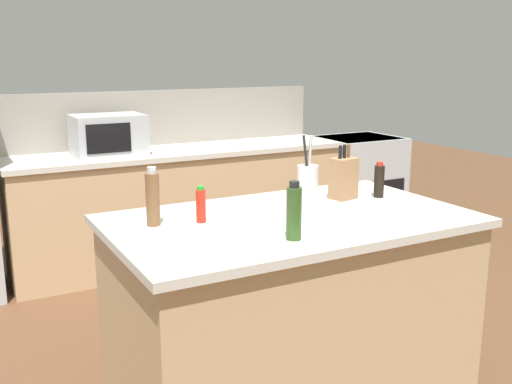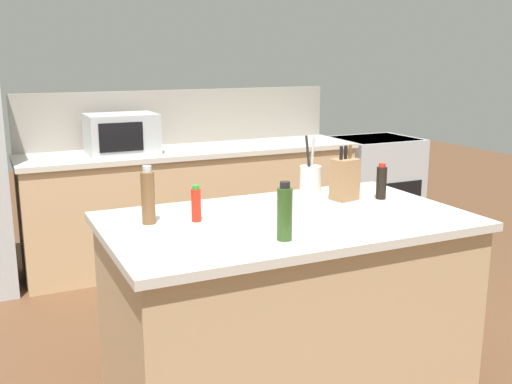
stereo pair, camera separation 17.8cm
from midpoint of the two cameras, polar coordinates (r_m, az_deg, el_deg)
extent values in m
cube|color=tan|center=(5.03, -8.04, -1.46)|extent=(2.74, 0.62, 0.90)
cube|color=beige|center=(4.93, -8.21, 3.83)|extent=(2.78, 0.66, 0.04)
cube|color=gray|center=(5.20, -9.51, 7.03)|extent=(2.74, 0.03, 0.46)
cube|color=tan|center=(3.01, 1.50, -11.41)|extent=(1.65, 0.95, 0.90)
cube|color=beige|center=(2.85, 1.55, -2.78)|extent=(1.71, 1.01, 0.04)
cube|color=#ADB2B7|center=(5.88, 8.73, 0.73)|extent=(0.76, 0.64, 0.92)
cube|color=black|center=(5.66, 10.66, -1.03)|extent=(0.61, 0.01, 0.41)
cube|color=black|center=(5.80, 8.88, 5.08)|extent=(0.68, 0.58, 0.02)
cube|color=#ADB2B7|center=(4.74, -14.94, 5.28)|extent=(0.53, 0.38, 0.31)
cube|color=black|center=(4.54, -14.94, 4.96)|extent=(0.33, 0.01, 0.22)
cube|color=#936B47|center=(3.20, 6.77, 1.28)|extent=(0.15, 0.12, 0.22)
cylinder|color=black|center=(3.15, 6.43, 3.79)|extent=(0.02, 0.02, 0.07)
cylinder|color=black|center=(3.17, 6.84, 3.84)|extent=(0.02, 0.02, 0.07)
cylinder|color=brown|center=(3.20, 7.24, 3.90)|extent=(0.02, 0.02, 0.07)
cylinder|color=beige|center=(3.35, 3.45, 1.26)|extent=(0.12, 0.12, 0.15)
cylinder|color=olive|center=(3.34, 3.61, 3.93)|extent=(0.01, 0.05, 0.18)
cylinder|color=black|center=(3.31, 3.18, 3.87)|extent=(0.01, 0.05, 0.18)
cylinder|color=#B2B2B7|center=(3.31, 3.66, 3.85)|extent=(0.01, 0.03, 0.18)
cylinder|color=#2D4C1E|center=(2.47, 1.58, -2.09)|extent=(0.06, 0.06, 0.22)
cylinder|color=black|center=(2.45, 1.60, 0.72)|extent=(0.04, 0.04, 0.03)
cylinder|color=black|center=(3.27, 10.12, 0.98)|extent=(0.05, 0.05, 0.17)
cylinder|color=#B22319|center=(3.25, 10.19, 2.64)|extent=(0.04, 0.04, 0.02)
cylinder|color=red|center=(2.76, -7.12, -1.36)|extent=(0.05, 0.05, 0.15)
cylinder|color=green|center=(2.74, -7.17, 0.37)|extent=(0.03, 0.03, 0.02)
cylinder|color=brown|center=(2.73, -11.66, -0.72)|extent=(0.06, 0.06, 0.24)
cylinder|color=#B2B2B7|center=(2.70, -11.79, 2.04)|extent=(0.04, 0.04, 0.03)
camera|label=1|loc=(0.09, -91.63, -0.38)|focal=42.00mm
camera|label=2|loc=(0.09, 88.37, 0.38)|focal=42.00mm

